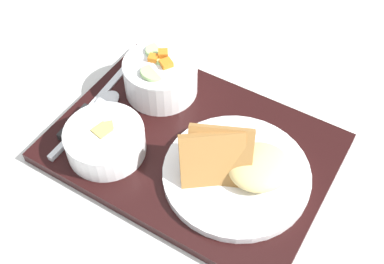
% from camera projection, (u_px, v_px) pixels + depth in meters
% --- Properties ---
extents(ground_plane, '(4.00, 4.00, 0.00)m').
position_uv_depth(ground_plane, '(192.00, 151.00, 0.77)').
color(ground_plane, silver).
extents(serving_tray, '(0.46, 0.35, 0.02)m').
position_uv_depth(serving_tray, '(192.00, 148.00, 0.76)').
color(serving_tray, black).
rests_on(serving_tray, ground_plane).
extents(bowl_salad, '(0.12, 0.12, 0.07)m').
position_uv_depth(bowl_salad, '(161.00, 75.00, 0.80)').
color(bowl_salad, white).
rests_on(bowl_salad, serving_tray).
extents(bowl_soup, '(0.12, 0.12, 0.05)m').
position_uv_depth(bowl_soup, '(105.00, 139.00, 0.73)').
color(bowl_soup, white).
rests_on(bowl_soup, serving_tray).
extents(plate_main, '(0.22, 0.22, 0.09)m').
position_uv_depth(plate_main, '(237.00, 170.00, 0.70)').
color(plate_main, white).
rests_on(plate_main, serving_tray).
extents(knife, '(0.05, 0.20, 0.01)m').
position_uv_depth(knife, '(84.00, 112.00, 0.79)').
color(knife, silver).
rests_on(knife, serving_tray).
extents(spoon, '(0.04, 0.17, 0.01)m').
position_uv_depth(spoon, '(96.00, 112.00, 0.79)').
color(spoon, silver).
rests_on(spoon, serving_tray).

